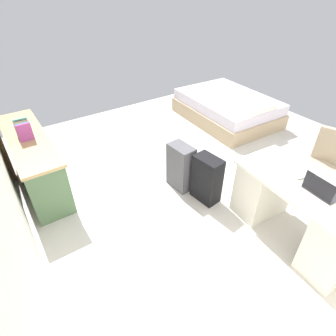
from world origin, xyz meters
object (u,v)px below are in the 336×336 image
Objects in this scene: computer_mouse at (300,177)px; suitcase_black at (207,179)px; office_chair at (324,171)px; suitcase_spare_grey at (181,167)px; laptop at (321,190)px; figurine_small at (19,123)px; desk at (297,211)px; credenza at (35,161)px; bed at (227,108)px.

suitcase_black is at bearing 29.28° from computer_mouse.
office_chair reaches higher than suitcase_spare_grey.
figurine_small is (3.11, 2.09, 0.01)m from laptop.
desk is at bearing 160.68° from computer_mouse.
office_chair is at bearing -75.34° from desk.
credenza reaches higher than suitcase_spare_grey.
office_chair is at bearing 164.16° from bed.
laptop reaches higher than computer_mouse.
bed is at bearing -95.51° from figurine_small.
desk is at bearing -141.30° from credenza.
suitcase_black is 1.10m from computer_mouse.
computer_mouse reaches higher than desk.
laptop reaches higher than figurine_small.
desk is at bearing 104.66° from office_chair.
suitcase_spare_grey is at bearing -133.67° from figurine_small.
suitcase_spare_grey reaches higher than suitcase_black.
credenza is at bearing 45.29° from computer_mouse.
desk is 0.83× the size of credenza.
suitcase_black is 1.95× the size of laptop.
credenza is 0.55m from figurine_small.
desk is 3.05m from bed.
desk is 4.56× the size of laptop.
credenza is 2.77× the size of suitcase_spare_grey.
bed is 3.08× the size of suitcase_black.
suitcase_spare_grey is 1.99× the size of laptop.
desk reaches higher than suitcase_spare_grey.
bed is 3.02× the size of suitcase_spare_grey.
credenza is 3.48m from laptop.
credenza is 2.00m from suitcase_spare_grey.
desk is at bearing -3.49° from laptop.
computer_mouse is (0.26, -0.06, -0.03)m from laptop.
figurine_small is at bearing 84.49° from bed.
suitcase_spare_grey is (1.21, 1.36, -0.09)m from office_chair.
computer_mouse is 3.57m from figurine_small.
bed is at bearing -29.51° from laptop.
desk is 1.10m from suitcase_black.
suitcase_spare_grey is at bearing 48.47° from office_chair.
suitcase_spare_grey is (0.40, 0.12, 0.01)m from suitcase_black.
credenza is at bearing -179.75° from figurine_small.
figurine_small is at bearing 35.25° from desk.
suitcase_black is at bearing 17.08° from laptop.
laptop is at bearing -167.34° from suitcase_spare_grey.
office_chair reaches higher than figurine_small.
suitcase_spare_grey is at bearing 17.07° from laptop.
computer_mouse is at bearing -161.93° from suitcase_spare_grey.
laptop is at bearing 112.41° from office_chair.
desk is 13.53× the size of figurine_small.
laptop is (-2.75, 1.56, 0.55)m from bed.
office_chair is 1.47× the size of suitcase_black.
office_chair reaches higher than suitcase_black.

